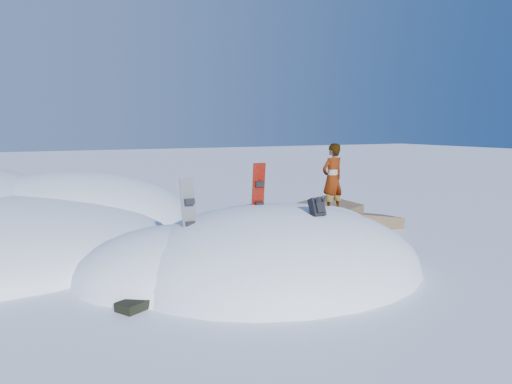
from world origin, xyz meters
name	(u,v)px	position (x,y,z in m)	size (l,w,h in m)	color
ground	(275,270)	(0.00, 0.00, 0.00)	(120.00, 120.00, 0.00)	white
snow_mound	(264,268)	(-0.17, 0.24, 0.00)	(8.00, 6.00, 3.00)	white
rock_outcrop	(331,230)	(3.72, 3.01, 0.01)	(4.68, 4.41, 1.68)	brown
snowboard_red	(258,197)	(-0.19, 0.47, 1.66)	(0.31, 0.24, 1.63)	#B61909
snowboard_dark	(189,215)	(-1.99, 0.19, 1.41)	(0.31, 0.31, 1.61)	black
backpack	(317,207)	(0.48, -0.98, 1.57)	(0.29, 0.38, 0.48)	black
gear_pile	(137,303)	(-3.43, -1.00, 0.10)	(0.81, 0.65, 0.21)	black
person	(332,179)	(2.14, 0.81, 1.94)	(0.66, 0.43, 1.81)	slate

